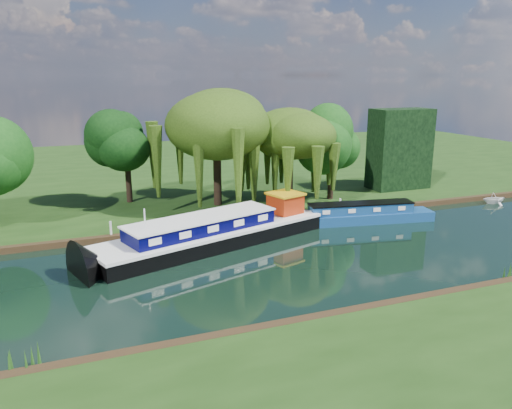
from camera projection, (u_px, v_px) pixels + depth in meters
name	position (u px, v px, depth m)	size (l,w,h in m)	color
ground	(284.00, 261.00, 32.19)	(120.00, 120.00, 0.00)	black
far_bank	(174.00, 169.00, 62.84)	(120.00, 52.00, 0.45)	black
dutch_barge	(216.00, 232.00, 35.20)	(17.77, 8.97, 3.67)	black
narrowboat	(360.00, 215.00, 40.63)	(12.36, 4.09, 1.78)	navy
red_dinghy	(119.00, 254.00, 33.54)	(2.42, 3.39, 0.70)	maroon
white_cruiser	(494.00, 203.00, 46.76)	(1.95, 2.26, 1.19)	silver
willow_left	(216.00, 126.00, 42.81)	(8.04, 8.04, 9.64)	black
willow_right	(290.00, 143.00, 42.83)	(6.26, 6.26, 7.63)	black
tree_far_mid	(126.00, 144.00, 44.23)	(4.67, 4.67, 7.63)	black
tree_far_right	(332.00, 143.00, 45.39)	(4.61, 4.61, 7.55)	black
conifer_hedge	(400.00, 149.00, 50.32)	(6.00, 3.00, 8.00)	black
lamppost	(238.00, 190.00, 41.24)	(0.36, 0.36, 2.56)	silver
mooring_posts	(235.00, 215.00, 39.36)	(19.16, 0.16, 1.00)	silver
reeds_near	(454.00, 282.00, 27.60)	(33.70, 1.50, 1.10)	#184211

